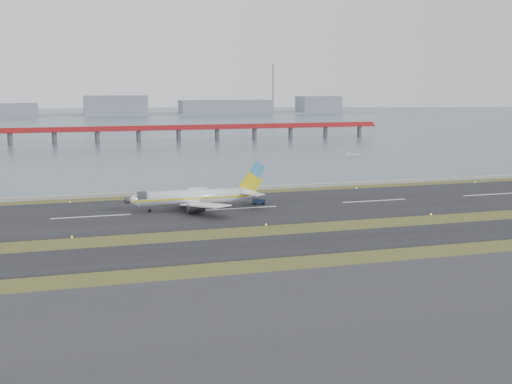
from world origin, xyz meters
TOP-DOWN VIEW (x-y plane):
  - ground at (0.00, 0.00)m, footprint 1000.00×1000.00m
  - apron_strip at (0.00, -55.00)m, footprint 1000.00×50.00m
  - taxiway_strip at (0.00, -12.00)m, footprint 1000.00×18.00m
  - runway_strip at (0.00, 30.00)m, footprint 1000.00×45.00m
  - seawall at (0.00, 60.00)m, footprint 1000.00×2.50m
  - bay_water at (0.00, 460.00)m, footprint 1400.00×800.00m
  - red_pier at (20.00, 250.00)m, footprint 260.00×5.00m
  - far_shoreline at (13.62, 620.00)m, footprint 1400.00×80.00m
  - airliner at (-12.32, 31.84)m, footprint 38.52×32.89m
  - pushback_tug at (6.15, 34.46)m, footprint 3.75×2.55m
  - workboat_near at (27.14, 105.77)m, footprint 6.65×4.16m
  - workboat_far at (85.36, 143.44)m, footprint 8.01×4.51m

SIDE VIEW (x-z plane):
  - ground at x=0.00m, z-range 0.00..0.00m
  - bay_water at x=0.00m, z-range -0.65..0.65m
  - apron_strip at x=0.00m, z-range 0.00..0.10m
  - taxiway_strip at x=0.00m, z-range 0.00..0.10m
  - runway_strip at x=0.00m, z-range 0.00..0.10m
  - workboat_near at x=27.14m, z-range -0.28..1.26m
  - seawall at x=0.00m, z-range 0.00..1.00m
  - workboat_far at x=85.36m, z-range -0.34..1.51m
  - pushback_tug at x=6.15m, z-range -0.03..2.20m
  - airliner at x=-12.32m, z-range -2.94..9.86m
  - far_shoreline at x=13.62m, z-range -24.18..36.32m
  - red_pier at x=20.00m, z-range 2.18..12.38m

